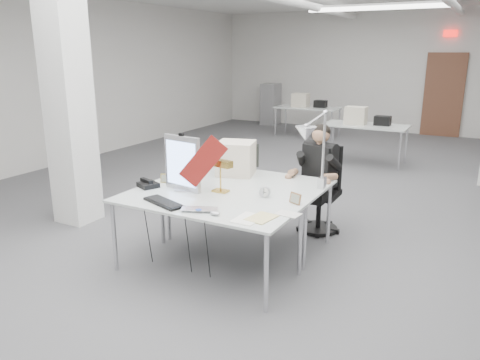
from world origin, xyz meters
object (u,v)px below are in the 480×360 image
Objects in this scene: office_chair at (319,193)px; seated_person at (320,161)px; beige_monitor at (236,158)px; architect_lamp at (315,155)px; monitor at (182,163)px; bankers_lamp at (221,177)px; desk_main at (205,202)px; laptop at (199,211)px; desk_phone at (148,185)px.

seated_person reaches higher than office_chair.
architect_lamp reaches higher than beige_monitor.
monitor is 0.70× the size of architect_lamp.
office_chair is at bearing 75.63° from bankers_lamp.
beige_monitor is (-0.22, 1.03, 0.21)m from desk_main.
office_chair is 1.22× the size of seated_person.
laptop is 1.31m from architect_lamp.
desk_phone is at bearing -137.33° from beige_monitor.
desk_phone is (-0.76, -0.22, -0.13)m from bankers_lamp.
monitor is at bearing 112.20° from laptop.
desk_main is 1.83× the size of office_chair.
beige_monitor is 0.50× the size of architect_lamp.
architect_lamp reaches higher than office_chair.
office_chair is at bearing 19.38° from beige_monitor.
desk_phone reaches higher than desk_main.
laptop is at bearing -64.13° from bankers_lamp.
seated_person is at bearing 70.27° from desk_phone.
monitor is (-0.41, 0.22, 0.30)m from desk_main.
architect_lamp is at bearing 29.88° from monitor.
seated_person is at bearing 68.50° from desk_main.
architect_lamp is at bearing -58.30° from office_chair.
desk_main is 1.74m from office_chair.
laptop is at bearing -68.06° from desk_main.
monitor is at bearing -118.54° from beige_monitor.
desk_main is at bearing -72.56° from bankers_lamp.
desk_phone is 1.79m from architect_lamp.
beige_monitor is at bearing -128.20° from office_chair.
bankers_lamp is 0.38× the size of architect_lamp.
desk_main is 1.07m from beige_monitor.
desk_phone is (-0.38, -0.10, -0.26)m from monitor.
desk_main is 4.38× the size of beige_monitor.
beige_monitor is at bearing 81.44° from laptop.
office_chair reaches higher than desk_phone.
desk_phone is at bearing -117.22° from seated_person.
desk_phone is 1.09m from beige_monitor.
seated_person is at bearing 126.42° from architect_lamp.
beige_monitor reaches higher than bankers_lamp.
seated_person is 1.38m from bankers_lamp.
seated_person is 4.01× the size of desk_phone.
beige_monitor reaches higher than desk_phone.
monitor is 1.36m from architect_lamp.
monitor reaches higher than beige_monitor.
office_chair reaches higher than desk_main.
laptop is (0.54, -0.53, -0.27)m from monitor.
bankers_lamp is 0.76× the size of beige_monitor.
seated_person is 1.95× the size of beige_monitor.
desk_phone is (-1.41, -1.44, -0.12)m from seated_person.
desk_main is 0.80m from desk_phone.
desk_main is 1.18m from architect_lamp.
bankers_lamp reaches higher than office_chair.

